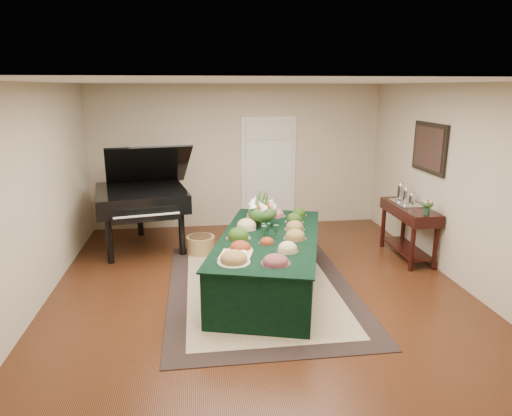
{
  "coord_description": "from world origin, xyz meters",
  "views": [
    {
      "loc": [
        -0.79,
        -5.62,
        2.64
      ],
      "look_at": [
        0.0,
        0.3,
        1.05
      ],
      "focal_mm": 32.0,
      "sensor_mm": 36.0,
      "label": 1
    }
  ],
  "objects": [
    {
      "name": "buffet_table",
      "position": [
        0.14,
        0.05,
        0.37
      ],
      "size": [
        1.95,
        2.92,
        0.73
      ],
      "color": "black",
      "rests_on": "ground"
    },
    {
      "name": "area_rug",
      "position": [
        0.02,
        0.0,
        0.01
      ],
      "size": [
        2.45,
        3.44,
        0.01
      ],
      "color": "black",
      "rests_on": "ground"
    },
    {
      "name": "floral_centerpiece",
      "position": [
        0.12,
        0.52,
        0.98
      ],
      "size": [
        0.43,
        0.43,
        0.43
      ],
      "color": "#153622",
      "rests_on": "buffet_table"
    },
    {
      "name": "ground",
      "position": [
        0.0,
        0.0,
        0.0
      ],
      "size": [
        6.0,
        6.0,
        0.0
      ],
      "primitive_type": "plane",
      "color": "black",
      "rests_on": "ground"
    },
    {
      "name": "pink_bouquet",
      "position": [
        2.5,
        0.34,
        1.0
      ],
      "size": [
        0.18,
        0.18,
        0.23
      ],
      "color": "#153622",
      "rests_on": "mahogany_sideboard"
    },
    {
      "name": "food_platters",
      "position": [
        0.1,
        0.07,
        0.77
      ],
      "size": [
        1.47,
        2.35,
        0.12
      ],
      "color": "silver",
      "rests_on": "buffet_table"
    },
    {
      "name": "wicker_basket",
      "position": [
        -0.75,
        1.47,
        0.14
      ],
      "size": [
        0.46,
        0.46,
        0.29
      ],
      "primitive_type": "cylinder",
      "color": "olive",
      "rests_on": "ground"
    },
    {
      "name": "grand_piano",
      "position": [
        -1.7,
        1.91,
        0.88
      ],
      "size": [
        1.73,
        1.93,
        1.75
      ],
      "color": "black",
      "rests_on": "ground"
    },
    {
      "name": "mahogany_sideboard",
      "position": [
        2.5,
        0.85,
        0.66
      ],
      "size": [
        0.45,
        1.26,
        0.85
      ],
      "color": "black",
      "rests_on": "ground"
    },
    {
      "name": "cutting_board",
      "position": [
        -0.36,
        -0.61,
        0.76
      ],
      "size": [
        0.45,
        0.45,
        0.1
      ],
      "color": "tan",
      "rests_on": "buffet_table"
    },
    {
      "name": "kitchen_doorway",
      "position": [
        0.6,
        2.97,
        1.02
      ],
      "size": [
        1.05,
        0.07,
        2.1
      ],
      "color": "silver",
      "rests_on": "ground"
    },
    {
      "name": "green_goblets",
      "position": [
        0.12,
        0.01,
        0.82
      ],
      "size": [
        0.23,
        0.18,
        0.18
      ],
      "color": "#153622",
      "rests_on": "buffet_table"
    },
    {
      "name": "wall_painting",
      "position": [
        2.72,
        0.85,
        1.75
      ],
      "size": [
        0.05,
        0.95,
        0.75
      ],
      "color": "black",
      "rests_on": "ground"
    },
    {
      "name": "tea_service",
      "position": [
        2.5,
        1.04,
        0.97
      ],
      "size": [
        0.34,
        0.58,
        0.3
      ],
      "color": "silver",
      "rests_on": "mahogany_sideboard"
    }
  ]
}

